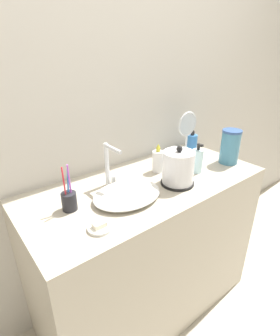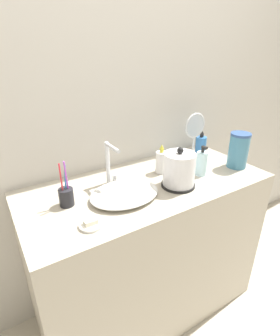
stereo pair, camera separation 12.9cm
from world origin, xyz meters
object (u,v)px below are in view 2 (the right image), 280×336
object	(u,v)px
electric_kettle	(179,171)
lotion_bottle	(201,163)
toothbrush_cup	(66,196)
hand_cream_bottle	(179,159)
mouthwash_bottle	(201,145)
shampoo_bottle	(161,162)
vanity_mirror	(194,135)
water_pitcher	(238,150)
faucet	(110,162)

from	to	relation	value
electric_kettle	lotion_bottle	bearing A→B (deg)	10.12
toothbrush_cup	hand_cream_bottle	bearing A→B (deg)	3.29
toothbrush_cup	mouthwash_bottle	world-z (taller)	toothbrush_cup
shampoo_bottle	mouthwash_bottle	world-z (taller)	shampoo_bottle
vanity_mirror	shampoo_bottle	bearing A→B (deg)	-171.82
electric_kettle	lotion_bottle	world-z (taller)	electric_kettle
electric_kettle	water_pitcher	distance (m)	0.44
lotion_bottle	water_pitcher	world-z (taller)	water_pitcher
faucet	electric_kettle	xyz separation A→B (m)	(0.28, -0.20, -0.04)
toothbrush_cup	shampoo_bottle	world-z (taller)	toothbrush_cup
toothbrush_cup	water_pitcher	bearing A→B (deg)	-7.32
mouthwash_bottle	lotion_bottle	bearing A→B (deg)	-133.59
electric_kettle	hand_cream_bottle	xyz separation A→B (m)	(0.14, 0.16, -0.03)
faucet	electric_kettle	size ratio (longest dim) A/B	1.08
electric_kettle	hand_cream_bottle	distance (m)	0.22
faucet	lotion_bottle	distance (m)	0.50
toothbrush_cup	lotion_bottle	xyz separation A→B (m)	(0.72, -0.09, 0.02)
electric_kettle	water_pitcher	world-z (taller)	electric_kettle
mouthwash_bottle	water_pitcher	world-z (taller)	water_pitcher
faucet	shampoo_bottle	xyz separation A→B (m)	(0.30, -0.02, -0.06)
shampoo_bottle	hand_cream_bottle	world-z (taller)	shampoo_bottle
shampoo_bottle	water_pitcher	distance (m)	0.46
mouthwash_bottle	water_pitcher	size ratio (longest dim) A/B	0.77
water_pitcher	electric_kettle	bearing A→B (deg)	-179.95
lotion_bottle	mouthwash_bottle	size ratio (longest dim) A/B	1.07
faucet	mouthwash_bottle	size ratio (longest dim) A/B	1.42
mouthwash_bottle	vanity_mirror	bearing A→B (deg)	-155.79
electric_kettle	mouthwash_bottle	size ratio (longest dim) A/B	1.32
toothbrush_cup	shampoo_bottle	bearing A→B (deg)	5.06
lotion_bottle	shampoo_bottle	bearing A→B (deg)	139.62
faucet	vanity_mirror	bearing A→B (deg)	1.49
electric_kettle	shampoo_bottle	world-z (taller)	electric_kettle
electric_kettle	mouthwash_bottle	distance (m)	0.49
water_pitcher	faucet	bearing A→B (deg)	164.63
electric_kettle	mouthwash_bottle	world-z (taller)	electric_kettle
faucet	lotion_bottle	world-z (taller)	faucet
lotion_bottle	shampoo_bottle	world-z (taller)	lotion_bottle
lotion_bottle	water_pitcher	size ratio (longest dim) A/B	0.82
lotion_bottle	mouthwash_bottle	xyz separation A→B (m)	(0.22, 0.23, -0.01)
electric_kettle	vanity_mirror	world-z (taller)	vanity_mirror
faucet	vanity_mirror	distance (m)	0.58
shampoo_bottle	vanity_mirror	bearing A→B (deg)	8.18
toothbrush_cup	lotion_bottle	bearing A→B (deg)	-7.29
vanity_mirror	hand_cream_bottle	bearing A→B (deg)	-162.10
shampoo_bottle	water_pitcher	xyz separation A→B (m)	(0.42, -0.17, 0.04)
lotion_bottle	vanity_mirror	world-z (taller)	vanity_mirror
hand_cream_bottle	shampoo_bottle	bearing A→B (deg)	174.95
lotion_bottle	vanity_mirror	size ratio (longest dim) A/B	0.57
vanity_mirror	water_pitcher	xyz separation A→B (m)	(0.15, -0.21, -0.06)
toothbrush_cup	vanity_mirror	xyz separation A→B (m)	(0.83, 0.09, 0.12)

